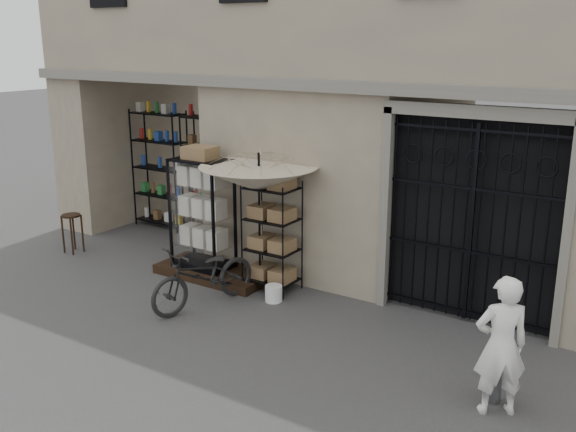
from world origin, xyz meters
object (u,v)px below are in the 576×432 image
Objects in this scene: wooden_stool at (73,232)px; shopkeeper at (494,411)px; steel_bollard at (496,365)px; display_cabinet at (202,219)px; white_bucket at (274,293)px; wire_rack at (272,237)px; bicycle at (205,306)px; market_umbrella at (259,172)px.

shopkeeper is at bearing -7.41° from wooden_stool.
wooden_stool is 8.20m from steel_bollard.
wooden_stool is (-2.86, -0.42, -0.60)m from display_cabinet.
wooden_stool reaches higher than white_bucket.
wire_rack is 4.22m from steel_bollard.
display_cabinet is 1.66m from bicycle.
market_umbrella is at bearing 89.95° from bicycle.
wooden_stool reaches higher than shopkeeper.
bicycle reaches higher than wooden_stool.
market_umbrella is 1.90m from white_bucket.
display_cabinet is at bearing 169.91° from white_bucket.
market_umbrella is 3.59× the size of wooden_stool.
wooden_stool is 0.47× the size of shopkeeper.
wire_rack reaches higher than bicycle.
display_cabinet reaches higher than steel_bollard.
wooden_stool is (-4.19, -0.53, -0.48)m from wire_rack.
market_umbrella is 1.69× the size of shopkeeper.
wire_rack is at bearing 80.82° from bicycle.
wire_rack is 1.13× the size of shopkeeper.
shopkeeper is at bearing -13.56° from display_cabinet.
market_umbrella is (-0.21, -0.04, 1.04)m from wire_rack.
wire_rack is 2.41× the size of wooden_stool.
wire_rack is 1.50m from bicycle.
wooden_stool is (-4.50, -0.12, 0.26)m from white_bucket.
white_bucket is 0.36× the size of wooden_stool.
steel_bollard is at bearing -23.47° from wire_rack.
bicycle is 4.53m from shopkeeper.
wooden_stool is at bearing -176.71° from wire_rack.
white_bucket reaches higher than shopkeeper.
wooden_stool is 0.83× the size of steel_bollard.
shopkeeper is (8.23, -1.07, -0.39)m from wooden_stool.
bicycle is 1.17× the size of shopkeeper.
display_cabinet is at bearing 166.30° from steel_bollard.
white_bucket is (1.64, -0.29, -0.86)m from display_cabinet.
wire_rack is at bearing 6.79° from display_cabinet.
wire_rack is 6.73× the size of white_bucket.
display_cabinet is 5.66m from shopkeeper.
market_umbrella reaches higher than bicycle.
market_umbrella is 2.21m from bicycle.
steel_bollard is at bearing -11.80° from display_cabinet.
white_bucket is 3.80m from steel_bollard.
market_umbrella is 2.99× the size of steel_bollard.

